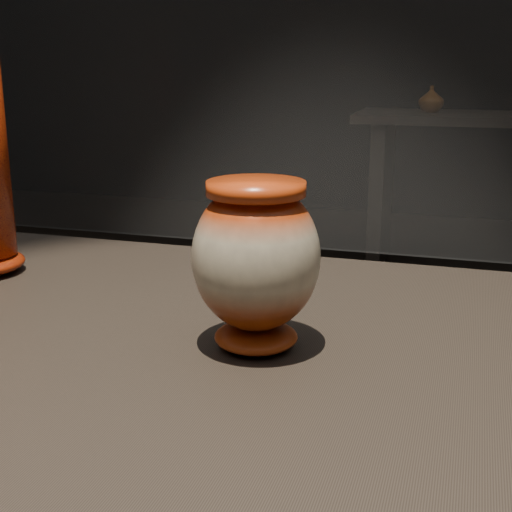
{
  "coord_description": "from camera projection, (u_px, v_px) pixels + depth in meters",
  "views": [
    {
      "loc": [
        0.27,
        -0.65,
        1.2
      ],
      "look_at": [
        0.07,
        0.03,
        1.0
      ],
      "focal_mm": 50.0,
      "sensor_mm": 36.0,
      "label": 1
    }
  ],
  "objects": [
    {
      "name": "main_vase",
      "position": [
        256.0,
        259.0,
        0.74
      ],
      "size": [
        0.16,
        0.16,
        0.18
      ],
      "rotation": [
        0.0,
        0.0,
        0.23
      ],
      "color": "maroon",
      "rests_on": "display_plinth"
    },
    {
      "name": "back_vase_left",
      "position": [
        431.0,
        99.0,
        4.0
      ],
      "size": [
        0.15,
        0.15,
        0.15
      ],
      "primitive_type": "imported",
      "rotation": [
        0.0,
        0.0,
        4.79
      ],
      "color": "#934815",
      "rests_on": "back_shelf"
    }
  ]
}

